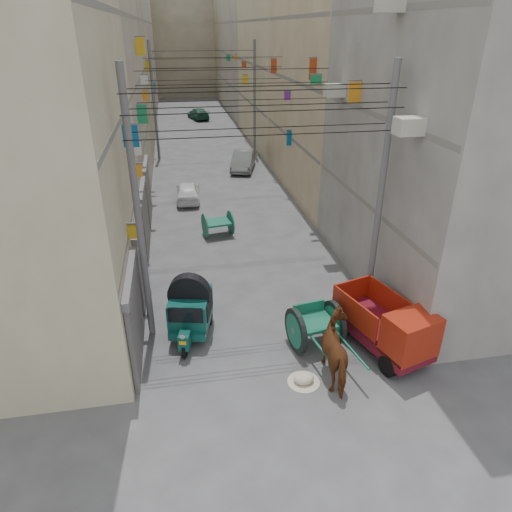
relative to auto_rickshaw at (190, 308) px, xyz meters
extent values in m
plane|color=#444447|center=(2.35, -5.75, -0.94)|extent=(140.00, 140.00, 0.00)
cube|color=slate|center=(-1.77, 2.25, 2.26)|extent=(0.25, 9.80, 0.18)
cube|color=slate|center=(-1.77, 2.25, 5.26)|extent=(0.25, 9.80, 0.18)
cube|color=slate|center=(-1.77, 2.25, 8.26)|extent=(0.25, 9.80, 0.18)
cube|color=#A89F90|center=(-5.65, 13.25, 5.06)|extent=(8.00, 12.00, 12.00)
cube|color=slate|center=(-1.77, 13.25, 2.26)|extent=(0.25, 11.76, 0.18)
cube|color=slate|center=(-1.77, 13.25, 5.26)|extent=(0.25, 11.76, 0.18)
cube|color=slate|center=(-1.77, 13.25, 8.26)|extent=(0.25, 11.76, 0.18)
cube|color=tan|center=(-5.65, 26.25, 6.06)|extent=(8.00, 14.00, 14.00)
cube|color=slate|center=(-1.77, 26.25, 2.26)|extent=(0.25, 13.72, 0.18)
cube|color=slate|center=(-1.77, 26.25, 5.26)|extent=(0.25, 13.72, 0.18)
cube|color=slate|center=(-1.77, 26.25, 8.26)|extent=(0.25, 13.72, 0.18)
cube|color=#A29E97|center=(-5.65, 40.25, 4.96)|extent=(8.00, 14.00, 11.80)
cube|color=slate|center=(-1.77, 40.25, 2.26)|extent=(0.25, 13.72, 0.18)
cube|color=slate|center=(-1.77, 40.25, 5.26)|extent=(0.25, 13.72, 0.18)
cube|color=slate|center=(-1.77, 40.25, 8.26)|extent=(0.25, 13.72, 0.18)
cube|color=#C9B38C|center=(-5.65, 53.25, 5.81)|extent=(8.00, 12.00, 13.50)
cube|color=slate|center=(-1.77, 53.25, 2.26)|extent=(0.25, 11.76, 0.18)
cube|color=slate|center=(-1.77, 53.25, 5.26)|extent=(0.25, 11.76, 0.18)
cube|color=slate|center=(-1.77, 53.25, 8.26)|extent=(0.25, 11.76, 0.18)
cube|color=#A29E97|center=(10.35, 2.25, 5.56)|extent=(8.00, 10.00, 13.00)
cube|color=slate|center=(6.47, 2.25, 2.26)|extent=(0.25, 9.80, 0.18)
cube|color=slate|center=(6.47, 2.25, 5.26)|extent=(0.25, 9.80, 0.18)
cube|color=slate|center=(6.47, 2.25, 8.26)|extent=(0.25, 9.80, 0.18)
cube|color=#C9B38C|center=(10.35, 13.25, 5.06)|extent=(8.00, 12.00, 12.00)
cube|color=slate|center=(6.47, 13.25, 2.26)|extent=(0.25, 11.76, 0.18)
cube|color=slate|center=(6.47, 13.25, 5.26)|extent=(0.25, 11.76, 0.18)
cube|color=slate|center=(6.47, 13.25, 8.26)|extent=(0.25, 11.76, 0.18)
cube|color=#C5BA95|center=(10.35, 26.25, 6.06)|extent=(8.00, 14.00, 14.00)
cube|color=slate|center=(6.47, 26.25, 2.26)|extent=(0.25, 13.72, 0.18)
cube|color=slate|center=(6.47, 26.25, 5.26)|extent=(0.25, 13.72, 0.18)
cube|color=slate|center=(6.47, 26.25, 8.26)|extent=(0.25, 13.72, 0.18)
cube|color=#A89F90|center=(10.35, 40.25, 4.96)|extent=(8.00, 14.00, 11.80)
cube|color=slate|center=(6.47, 40.25, 2.26)|extent=(0.25, 13.72, 0.18)
cube|color=slate|center=(6.47, 40.25, 5.26)|extent=(0.25, 13.72, 0.18)
cube|color=slate|center=(6.47, 40.25, 8.26)|extent=(0.25, 13.72, 0.18)
cube|color=tan|center=(10.35, 53.25, 5.81)|extent=(8.00, 12.00, 13.50)
cube|color=slate|center=(6.47, 53.25, 2.26)|extent=(0.25, 11.76, 0.18)
cube|color=slate|center=(6.47, 53.25, 5.26)|extent=(0.25, 11.76, 0.18)
cube|color=slate|center=(6.47, 53.25, 8.26)|extent=(0.25, 11.76, 0.18)
cube|color=tan|center=(2.35, 60.25, 5.56)|extent=(22.00, 10.00, 13.00)
cube|color=#4B4B50|center=(-1.57, -0.95, 0.36)|extent=(0.12, 3.00, 2.60)
cube|color=#5E5E61|center=(-1.55, -0.95, 1.81)|extent=(0.18, 3.20, 0.25)
cube|color=#4B4B50|center=(-1.57, 2.75, 0.36)|extent=(0.12, 3.00, 2.60)
cube|color=#5E5E61|center=(-1.55, 2.75, 1.81)|extent=(0.18, 3.20, 0.25)
cube|color=#4B4B50|center=(-1.57, 6.45, 0.36)|extent=(0.12, 3.00, 2.60)
cube|color=#5E5E61|center=(-1.55, 6.45, 1.81)|extent=(0.18, 3.20, 0.25)
cube|color=#4B4B50|center=(-1.57, 10.25, 0.36)|extent=(0.12, 3.00, 2.60)
cube|color=#5E5E61|center=(-1.55, 10.25, 1.81)|extent=(0.18, 3.20, 0.25)
cube|color=#AA3916|center=(6.16, 28.53, 5.04)|extent=(0.38, 0.08, 0.41)
cube|color=#198B50|center=(-1.51, 35.86, 2.68)|extent=(0.27, 0.08, 0.71)
cube|color=gold|center=(-1.43, 0.68, 2.41)|extent=(0.44, 0.08, 0.42)
cube|color=#198B50|center=(-1.42, 10.05, 4.23)|extent=(0.45, 0.08, 0.84)
cube|color=#198B50|center=(6.15, 39.13, 4.97)|extent=(0.41, 0.08, 0.59)
cube|color=orange|center=(-1.46, 4.01, 3.30)|extent=(0.38, 0.08, 0.44)
cube|color=gold|center=(6.14, 27.79, 3.91)|extent=(0.43, 0.08, 0.72)
cube|color=orange|center=(6.21, 33.87, 5.30)|extent=(0.28, 0.08, 0.44)
cube|color=gold|center=(-1.41, 14.25, 6.91)|extent=(0.48, 0.08, 0.84)
cube|color=#682999|center=(-1.49, 32.32, 2.73)|extent=(0.31, 0.08, 0.44)
cube|color=#682999|center=(6.18, 13.27, 4.47)|extent=(0.35, 0.08, 0.45)
cube|color=#AA3916|center=(6.18, 16.90, 5.70)|extent=(0.34, 0.08, 0.79)
cube|color=white|center=(-1.51, 6.27, 3.55)|extent=(0.28, 0.08, 0.52)
cube|color=gold|center=(-1.51, 23.87, 5.32)|extent=(0.28, 0.08, 0.74)
cube|color=#0D588F|center=(6.22, 12.76, 2.28)|extent=(0.26, 0.08, 0.80)
cube|color=#0D588F|center=(6.19, 3.62, 5.75)|extent=(0.34, 0.08, 0.55)
cube|color=#0D588F|center=(-1.41, 2.80, 4.73)|extent=(0.47, 0.08, 0.67)
cube|color=white|center=(-1.45, 15.40, 5.19)|extent=(0.40, 0.08, 0.47)
cube|color=orange|center=(-1.49, 15.92, 4.30)|extent=(0.32, 0.08, 0.55)
cube|color=#198B50|center=(6.12, 7.99, 5.78)|extent=(0.47, 0.08, 0.35)
cube|color=#AA3916|center=(6.19, 8.83, 6.13)|extent=(0.32, 0.08, 0.89)
cube|color=orange|center=(6.13, 3.54, 5.78)|extent=(0.44, 0.08, 0.69)
cube|color=#0D588F|center=(-1.71, 0.25, 2.06)|extent=(0.10, 3.20, 0.80)
cube|color=#0D588F|center=(-1.71, 9.25, 2.06)|extent=(0.10, 3.20, 0.80)
cube|color=orange|center=(-1.71, 21.25, 2.06)|extent=(0.10, 3.20, 0.80)
cube|color=white|center=(-1.71, 33.25, 2.06)|extent=(0.10, 3.20, 0.80)
cube|color=gold|center=(6.41, 0.25, 2.06)|extent=(0.10, 3.20, 0.80)
cube|color=gold|center=(6.41, 9.25, 2.06)|extent=(0.10, 3.20, 0.80)
cube|color=#AA3916|center=(6.41, 21.25, 2.06)|extent=(0.10, 3.20, 0.80)
cube|color=#0D588F|center=(6.41, 33.25, 2.06)|extent=(0.10, 3.20, 0.80)
cube|color=beige|center=(6.00, -0.75, 5.46)|extent=(0.70, 0.55, 0.45)
cube|color=beige|center=(6.00, 5.25, 5.66)|extent=(0.70, 0.55, 0.45)
cube|color=beige|center=(6.00, 1.25, 8.36)|extent=(0.70, 0.55, 0.45)
cylinder|color=#5E5E61|center=(-1.25, 0.25, 3.06)|extent=(0.20, 0.20, 8.00)
cylinder|color=#5E5E61|center=(5.95, 0.25, 3.06)|extent=(0.20, 0.20, 8.00)
cylinder|color=#5E5E61|center=(-1.25, 22.25, 3.06)|extent=(0.20, 0.20, 8.00)
cylinder|color=#5E5E61|center=(5.95, 22.25, 3.06)|extent=(0.20, 0.20, 8.00)
cylinder|color=black|center=(2.35, -0.25, 5.26)|extent=(7.40, 0.02, 0.02)
cylinder|color=black|center=(2.35, -0.25, 5.86)|extent=(7.40, 0.02, 0.02)
cylinder|color=black|center=(2.35, -0.25, 6.36)|extent=(7.40, 0.02, 0.02)
cylinder|color=black|center=(2.35, 0.75, 5.26)|extent=(7.40, 0.02, 0.02)
cylinder|color=black|center=(2.35, 0.75, 5.86)|extent=(7.40, 0.02, 0.02)
cylinder|color=black|center=(2.35, 0.75, 6.36)|extent=(7.40, 0.02, 0.02)
cylinder|color=black|center=(2.35, 6.25, 5.26)|extent=(7.40, 0.02, 0.02)
cylinder|color=black|center=(2.35, 6.25, 5.86)|extent=(7.40, 0.02, 0.02)
cylinder|color=black|center=(2.35, 6.25, 6.36)|extent=(7.40, 0.02, 0.02)
cylinder|color=black|center=(2.35, 14.25, 5.26)|extent=(7.40, 0.02, 0.02)
cylinder|color=black|center=(2.35, 14.25, 5.86)|extent=(7.40, 0.02, 0.02)
cylinder|color=black|center=(2.35, 14.25, 6.36)|extent=(7.40, 0.02, 0.02)
cylinder|color=black|center=(2.35, 22.25, 5.26)|extent=(7.40, 0.02, 0.02)
cylinder|color=black|center=(2.35, 22.25, 5.86)|extent=(7.40, 0.02, 0.02)
cylinder|color=black|center=(2.35, 22.25, 6.36)|extent=(7.40, 0.02, 0.02)
cylinder|color=black|center=(-0.26, -1.13, -0.69)|extent=(0.22, 0.52, 0.50)
cylinder|color=black|center=(-0.36, 0.65, -0.69)|extent=(0.22, 0.52, 0.50)
cylinder|color=black|center=(0.61, 0.42, -0.69)|extent=(0.22, 0.52, 0.50)
cube|color=#0C463E|center=(0.00, 0.01, -0.51)|extent=(1.48, 1.92, 0.25)
cube|color=#0C463E|center=(-0.25, -1.09, -0.40)|extent=(0.40, 0.47, 0.49)
cylinder|color=silver|center=(-0.30, -1.29, -0.09)|extent=(0.17, 0.08, 0.16)
cube|color=#F0AE0D|center=(-0.30, -1.30, -0.31)|extent=(0.20, 0.07, 0.11)
cube|color=#0C463E|center=(0.01, 0.05, 0.00)|extent=(1.48, 1.75, 0.85)
cube|color=black|center=(-0.16, -0.71, 0.23)|extent=(1.02, 0.29, 0.49)
cube|color=black|center=(-0.57, 0.19, 0.09)|extent=(0.28, 1.06, 0.58)
cube|color=black|center=(0.59, -0.08, 0.09)|extent=(0.28, 1.06, 0.58)
cube|color=white|center=(-0.17, -0.74, -0.45)|extent=(1.11, 0.30, 0.05)
cylinder|color=black|center=(3.02, -1.35, -0.26)|extent=(0.37, 1.37, 1.36)
cylinder|color=#166248|center=(3.02, -1.35, -0.26)|extent=(0.34, 1.07, 1.06)
cylinder|color=#5E5E61|center=(3.02, -1.35, -0.26)|extent=(0.24, 0.21, 0.17)
cylinder|color=black|center=(4.27, -1.14, -0.26)|extent=(0.37, 1.37, 1.36)
cylinder|color=#166248|center=(4.27, -1.14, -0.26)|extent=(0.34, 1.07, 1.06)
cylinder|color=#5E5E61|center=(4.27, -1.14, -0.26)|extent=(0.24, 0.21, 0.17)
cylinder|color=#5E5E61|center=(3.64, -1.25, -0.26)|extent=(1.31, 0.30, 0.08)
cube|color=#166248|center=(3.64, -1.25, -0.09)|extent=(1.18, 1.22, 0.10)
cube|color=#166248|center=(3.56, -0.77, 0.13)|extent=(1.02, 0.25, 0.34)
cylinder|color=#166248|center=(3.46, -2.51, -0.17)|extent=(0.44, 2.21, 0.07)
cylinder|color=#166248|center=(4.23, -2.38, -0.17)|extent=(0.44, 2.21, 0.07)
cylinder|color=black|center=(5.26, -2.92, -0.63)|extent=(0.34, 0.65, 0.62)
cylinder|color=black|center=(4.67, -0.93, -0.63)|extent=(0.34, 0.65, 0.62)
cylinder|color=black|center=(6.44, -2.57, -0.63)|extent=(0.34, 0.65, 0.62)
cylinder|color=black|center=(5.85, -0.58, -0.63)|extent=(0.34, 0.65, 0.62)
cube|color=#5D0D1A|center=(5.55, -1.75, -0.42)|extent=(2.20, 3.38, 0.33)
cube|color=maroon|center=(5.86, -2.79, 0.24)|extent=(1.60, 1.34, 1.18)
cube|color=black|center=(5.99, -3.22, 0.33)|extent=(1.19, 0.40, 0.52)
cube|color=#5D0D1A|center=(5.41, -1.25, -0.17)|extent=(1.95, 2.40, 0.11)
cube|color=maroon|center=(4.75, -1.45, 0.24)|extent=(0.65, 2.01, 0.80)
cube|color=maroon|center=(6.07, -1.05, 0.24)|extent=(0.65, 2.01, 0.80)
cube|color=maroon|center=(5.12, -0.27, 0.24)|extent=(1.37, 0.46, 0.80)
cylinder|color=#166248|center=(1.00, 7.36, -0.37)|extent=(0.26, 1.14, 1.14)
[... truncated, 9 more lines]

